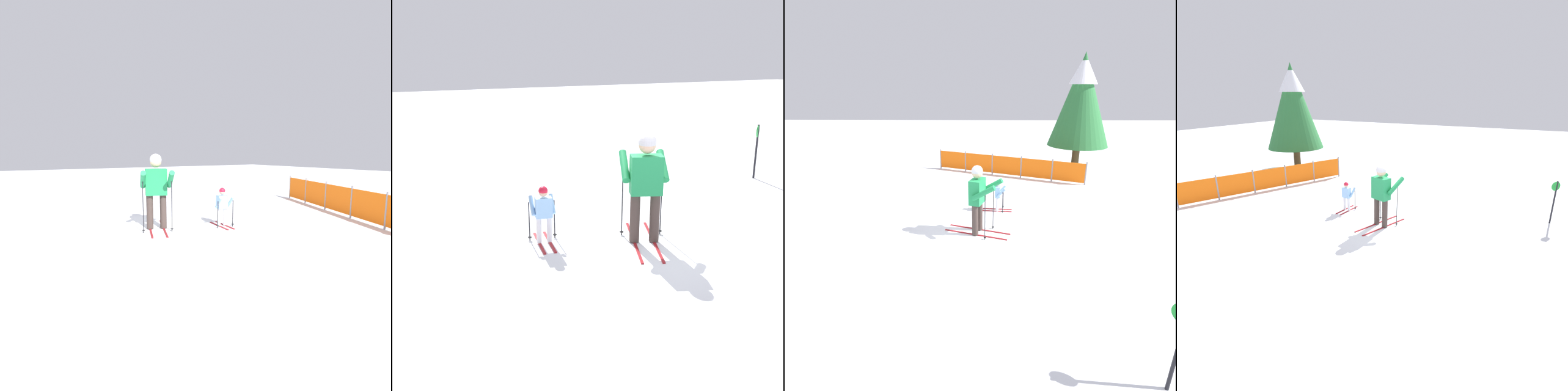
# 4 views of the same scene
# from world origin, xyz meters

# --- Properties ---
(ground_plane) EXTENTS (60.00, 60.00, 0.00)m
(ground_plane) POSITION_xyz_m (0.00, 0.00, 0.00)
(ground_plane) COLOR white
(skier_adult) EXTENTS (1.78, 1.03, 1.86)m
(skier_adult) POSITION_xyz_m (0.28, 0.24, 1.12)
(skier_adult) COLOR maroon
(skier_adult) RESTS_ON ground_plane
(skier_child) EXTENTS (0.95, 0.50, 1.00)m
(skier_child) POSITION_xyz_m (0.86, 1.82, 0.57)
(skier_child) COLOR maroon
(skier_child) RESTS_ON ground_plane
(safety_fence) EXTENTS (6.20, 2.64, 0.94)m
(safety_fence) POSITION_xyz_m (1.38, 5.85, 0.47)
(safety_fence) COLOR gray
(safety_fence) RESTS_ON ground_plane
(conifer_far) EXTENTS (2.79, 2.79, 5.18)m
(conifer_far) POSITION_xyz_m (4.80, 7.39, 3.20)
(conifer_far) COLOR #4C3823
(conifer_far) RESTS_ON ground_plane
(trail_marker) EXTENTS (0.19, 0.23, 1.34)m
(trail_marker) POSITION_xyz_m (2.84, -4.24, 0.83)
(trail_marker) COLOR black
(trail_marker) RESTS_ON ground_plane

